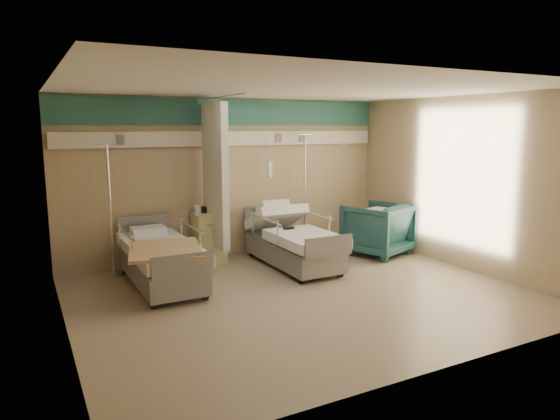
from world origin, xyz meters
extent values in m
cube|color=#85765B|center=(0.00, 0.00, 0.00)|extent=(6.00, 5.00, 0.00)
cube|color=tan|center=(0.00, 2.50, 1.40)|extent=(6.00, 0.04, 2.80)
cube|color=tan|center=(0.00, -2.50, 1.40)|extent=(6.00, 0.04, 2.80)
cube|color=tan|center=(-3.00, 0.00, 1.40)|extent=(0.04, 5.00, 2.80)
cube|color=tan|center=(3.00, 0.00, 1.40)|extent=(0.04, 5.00, 2.80)
cube|color=white|center=(0.00, 0.00, 2.80)|extent=(6.00, 5.00, 0.04)
cube|color=#2E6C63|center=(0.00, 2.48, 2.55)|extent=(6.00, 0.04, 0.45)
cube|color=silver|center=(0.00, 2.45, 2.10)|extent=(5.88, 0.08, 0.25)
cylinder|color=silver|center=(-0.50, 1.60, 2.76)|extent=(0.03, 1.80, 0.03)
cube|color=beige|center=(-0.50, 1.95, 1.51)|extent=(0.12, 0.90, 2.35)
cube|color=#D7D186|center=(-0.55, 2.20, 0.42)|extent=(0.50, 0.48, 0.85)
imported|color=#1D484A|center=(2.34, 1.27, 0.47)|extent=(1.28, 1.30, 0.94)
cube|color=silver|center=(2.34, 1.22, 0.98)|extent=(0.75, 0.71, 0.07)
cylinder|color=silver|center=(1.35, 2.20, 0.02)|extent=(0.39, 0.39, 0.03)
cylinder|color=silver|center=(1.35, 2.20, 1.08)|extent=(0.03, 0.03, 2.17)
cylinder|color=silver|center=(1.35, 2.20, 2.17)|extent=(0.26, 0.03, 0.03)
cylinder|color=silver|center=(-2.14, 2.15, 0.02)|extent=(0.37, 0.37, 0.03)
cylinder|color=silver|center=(-2.14, 2.15, 1.02)|extent=(0.03, 0.03, 2.05)
cylinder|color=silver|center=(-2.14, 2.15, 2.05)|extent=(0.25, 0.03, 0.03)
cube|color=black|center=(0.53, 1.34, 0.65)|extent=(0.18, 0.08, 0.04)
cube|color=tan|center=(-1.66, 0.84, 0.65)|extent=(1.17, 1.36, 0.04)
cube|color=black|center=(-0.54, 2.29, 0.90)|extent=(0.22, 0.17, 0.11)
cylinder|color=white|center=(-0.72, 2.28, 0.92)|extent=(0.13, 0.13, 0.14)
camera|label=1|loc=(-3.36, -5.74, 2.31)|focal=32.00mm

